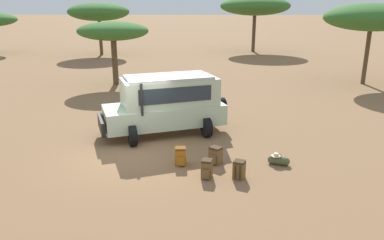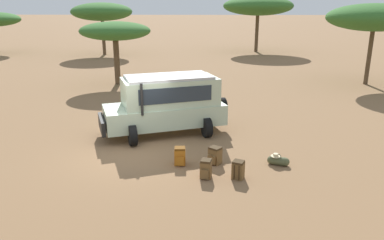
{
  "view_description": "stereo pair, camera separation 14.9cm",
  "coord_description": "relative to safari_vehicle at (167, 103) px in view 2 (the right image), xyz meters",
  "views": [
    {
      "loc": [
        2.39,
        -12.78,
        5.28
      ],
      "look_at": [
        2.05,
        0.79,
        1.0
      ],
      "focal_mm": 35.0,
      "sensor_mm": 36.0,
      "label": 1
    },
    {
      "loc": [
        2.54,
        -12.78,
        5.28
      ],
      "look_at": [
        2.05,
        0.79,
        1.0
      ],
      "focal_mm": 35.0,
      "sensor_mm": 36.0,
      "label": 2
    }
  ],
  "objects": [
    {
      "name": "ground_plane",
      "position": [
        -0.96,
        -2.13,
        -1.29
      ],
      "size": [
        320.0,
        320.0,
        0.0
      ],
      "primitive_type": "plane",
      "color": "olive"
    },
    {
      "name": "safari_vehicle",
      "position": [
        0.0,
        0.0,
        0.0
      ],
      "size": [
        5.43,
        3.71,
        2.44
      ],
      "color": "#B2C6A8",
      "rests_on": "ground_plane"
    },
    {
      "name": "backpack_beside_front_wheel",
      "position": [
        1.93,
        -3.1,
        -1.0
      ],
      "size": [
        0.51,
        0.51,
        0.6
      ],
      "color": "brown",
      "rests_on": "ground_plane"
    },
    {
      "name": "backpack_cluster_center",
      "position": [
        0.75,
        -3.22,
        -0.99
      ],
      "size": [
        0.38,
        0.43,
        0.62
      ],
      "color": "#B26619",
      "rests_on": "ground_plane"
    },
    {
      "name": "backpack_near_rear_wheel",
      "position": [
        1.63,
        -4.2,
        -1.0
      ],
      "size": [
        0.39,
        0.46,
        0.61
      ],
      "color": "brown",
      "rests_on": "ground_plane"
    },
    {
      "name": "backpack_outermost",
      "position": [
        2.64,
        -4.21,
        -1.0
      ],
      "size": [
        0.43,
        0.47,
        0.6
      ],
      "color": "brown",
      "rests_on": "ground_plane"
    },
    {
      "name": "duffel_bag_low_black_case",
      "position": [
        4.08,
        -3.13,
        -1.14
      ],
      "size": [
        0.72,
        0.44,
        0.4
      ],
      "color": "#4C5133",
      "rests_on": "ground_plane"
    },
    {
      "name": "acacia_tree_left_mid",
      "position": [
        -9.09,
        24.54,
        3.06
      ],
      "size": [
        6.21,
        6.18,
        5.29
      ],
      "color": "brown",
      "rests_on": "ground_plane"
    },
    {
      "name": "acacia_tree_centre_back",
      "position": [
        -4.33,
        9.82,
        2.18
      ],
      "size": [
        4.63,
        4.01,
        4.12
      ],
      "color": "brown",
      "rests_on": "ground_plane"
    },
    {
      "name": "acacia_tree_right_mid",
      "position": [
        7.21,
        27.6,
        3.61
      ],
      "size": [
        7.56,
        6.86,
        5.94
      ],
      "color": "brown",
      "rests_on": "ground_plane"
    },
    {
      "name": "acacia_tree_far_right",
      "position": [
        12.4,
        10.34,
        3.06
      ],
      "size": [
        6.1,
        5.23,
        5.24
      ],
      "color": "brown",
      "rests_on": "ground_plane"
    }
  ]
}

